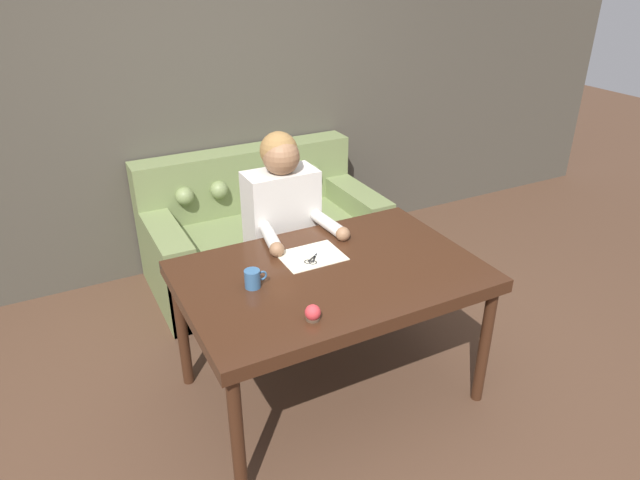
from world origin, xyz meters
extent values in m
plane|color=#4C3323|center=(0.00, 0.00, 0.00)|extent=(16.00, 16.00, 0.00)
cube|color=#474238|center=(0.00, 1.93, 1.30)|extent=(8.00, 0.06, 2.60)
cube|color=#381E11|center=(0.12, 0.12, 0.74)|extent=(1.49, 0.98, 0.07)
cylinder|color=#381E11|center=(-0.57, -0.31, 0.35)|extent=(0.06, 0.06, 0.70)
cylinder|color=#381E11|center=(0.80, -0.31, 0.35)|extent=(0.06, 0.06, 0.70)
cylinder|color=#381E11|center=(-0.57, 0.55, 0.35)|extent=(0.06, 0.06, 0.70)
cylinder|color=#381E11|center=(0.80, 0.55, 0.35)|extent=(0.06, 0.06, 0.70)
cube|color=olive|center=(0.28, 1.43, 0.22)|extent=(1.64, 0.90, 0.44)
cube|color=olive|center=(0.28, 1.77, 0.67)|extent=(1.64, 0.22, 0.46)
cube|color=olive|center=(-0.44, 1.43, 0.30)|extent=(0.20, 0.90, 0.60)
cube|color=olive|center=(1.01, 1.43, 0.30)|extent=(0.20, 0.90, 0.60)
sphere|color=olive|center=(-0.21, 1.64, 0.67)|extent=(0.13, 0.13, 0.13)
sphere|color=olive|center=(0.04, 1.64, 0.67)|extent=(0.13, 0.13, 0.13)
sphere|color=olive|center=(0.28, 1.64, 0.67)|extent=(0.13, 0.13, 0.13)
sphere|color=olive|center=(0.53, 1.64, 0.67)|extent=(0.13, 0.13, 0.13)
sphere|color=olive|center=(0.78, 1.64, 0.67)|extent=(0.13, 0.13, 0.13)
cube|color=white|center=(0.45, 1.32, 0.44)|extent=(0.37, 0.32, 0.00)
cylinder|color=#33281E|center=(0.15, 0.79, 0.25)|extent=(0.28, 0.28, 0.49)
cube|color=beige|center=(0.15, 0.79, 0.78)|extent=(0.42, 0.22, 0.58)
sphere|color=#896042|center=(0.15, 0.77, 1.17)|extent=(0.21, 0.21, 0.21)
sphere|color=olive|center=(0.15, 0.80, 1.19)|extent=(0.22, 0.22, 0.22)
cylinder|color=beige|center=(-0.03, 0.53, 0.81)|extent=(0.12, 0.30, 0.07)
sphere|color=#896042|center=(-0.06, 0.39, 0.81)|extent=(0.08, 0.08, 0.08)
cylinder|color=beige|center=(0.32, 0.53, 0.81)|extent=(0.09, 0.30, 0.07)
sphere|color=#896042|center=(0.33, 0.39, 0.81)|extent=(0.08, 0.08, 0.08)
cube|color=beige|center=(0.09, 0.30, 0.77)|extent=(0.32, 0.25, 0.00)
cube|color=silver|center=(0.14, 0.33, 0.77)|extent=(0.08, 0.10, 0.00)
cube|color=black|center=(0.09, 0.26, 0.77)|extent=(0.05, 0.06, 0.00)
torus|color=black|center=(0.07, 0.23, 0.77)|extent=(0.04, 0.04, 0.01)
cube|color=silver|center=(0.16, 0.32, 0.77)|extent=(0.10, 0.07, 0.00)
cube|color=black|center=(0.08, 0.27, 0.77)|extent=(0.07, 0.05, 0.00)
torus|color=black|center=(0.05, 0.25, 0.77)|extent=(0.04, 0.04, 0.01)
cylinder|color=silver|center=(0.11, 0.29, 0.77)|extent=(0.01, 0.01, 0.01)
cylinder|color=#335B84|center=(-0.29, 0.16, 0.82)|extent=(0.08, 0.08, 0.09)
torus|color=#335B84|center=(-0.24, 0.16, 0.82)|extent=(0.05, 0.01, 0.05)
cylinder|color=#4C3828|center=(-0.16, -0.21, 0.78)|extent=(0.06, 0.06, 0.01)
sphere|color=red|center=(-0.16, -0.21, 0.81)|extent=(0.07, 0.07, 0.07)
camera|label=1|loc=(-1.07, -2.04, 2.21)|focal=32.00mm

